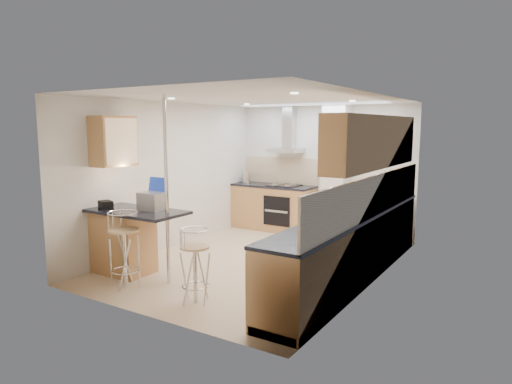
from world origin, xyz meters
The scene contains 16 objects.
ground centered at (0.00, 0.00, 0.00)m, with size 4.80×4.80×0.00m, color #D6B28F.
room_shell centered at (0.32, 0.38, 1.54)m, with size 3.64×4.84×2.51m.
right_counter centered at (1.50, 0.00, 0.46)m, with size 0.63×4.40×0.92m.
back_counter centered at (-0.95, 2.10, 0.46)m, with size 1.70×0.63×0.92m.
peninsula centered at (-1.12, -1.45, 0.48)m, with size 1.47×0.72×0.94m.
microwave centered at (1.47, 0.13, 1.05)m, with size 0.48×0.33×0.27m, color white.
laptop centered at (-0.93, -1.31, 1.06)m, with size 0.35×0.27×0.24m, color #999CA1.
bag centered at (-1.54, -1.61, 1.00)m, with size 0.21×0.15×0.11m, color black.
bar_stool_near centered at (-0.90, -1.88, 0.51)m, with size 0.41×0.41×1.01m, color tan, non-canonical shape.
bar_stool_end centered at (0.22, -1.80, 0.45)m, with size 0.37×0.37×0.91m, color tan, non-canonical shape.
jar_a centered at (1.62, 0.76, 1.01)m, with size 0.12×0.12×0.18m, color white.
jar_b centered at (1.56, 0.79, 1.00)m, with size 0.11×0.11×0.17m, color white.
jar_c centered at (1.68, -0.28, 1.02)m, with size 0.14×0.14×0.20m, color #B7B092.
jar_d centered at (1.42, -0.55, 0.98)m, with size 0.10×0.10×0.12m, color white.
bread_bin centered at (1.58, -0.85, 1.01)m, with size 0.27×0.34×0.18m, color white.
kettle centered at (-1.61, 2.12, 1.03)m, with size 0.16×0.16×0.23m, color #BBBEC0.
Camera 1 is at (3.60, -5.84, 2.09)m, focal length 32.00 mm.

